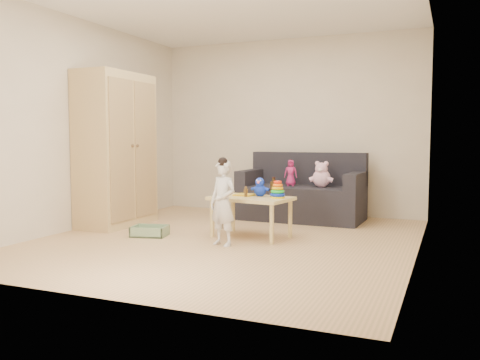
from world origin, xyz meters
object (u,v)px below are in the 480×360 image
at_px(sofa, 301,203).
at_px(toddler, 223,204).
at_px(play_table, 251,217).
at_px(wardrobe, 116,150).

relative_size(sofa, toddler, 1.89).
distance_m(sofa, play_table, 1.44).
bearing_deg(wardrobe, play_table, -2.80).
bearing_deg(play_table, sofa, 82.71).
distance_m(sofa, toddler, 1.99).
relative_size(play_table, toddler, 1.00).
bearing_deg(sofa, play_table, -95.58).
xyz_separation_m(wardrobe, toddler, (1.80, -0.62, -0.54)).
height_order(wardrobe, play_table, wardrobe).
bearing_deg(wardrobe, toddler, -19.07).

